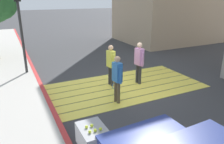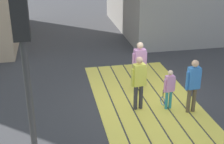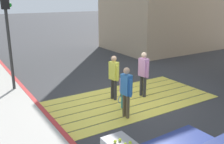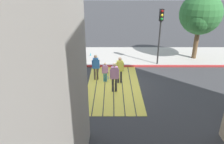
{
  "view_description": "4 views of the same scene",
  "coord_description": "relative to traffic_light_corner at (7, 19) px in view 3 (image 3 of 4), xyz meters",
  "views": [
    {
      "loc": [
        -4.29,
        -7.41,
        3.61
      ],
      "look_at": [
        -0.7,
        -0.1,
        0.78
      ],
      "focal_mm": 34.91,
      "sensor_mm": 36.0,
      "label": 1
    },
    {
      "loc": [
        -9.03,
        2.94,
        5.03
      ],
      "look_at": [
        0.33,
        1.05,
        0.97
      ],
      "focal_mm": 51.35,
      "sensor_mm": 36.0,
      "label": 2
    },
    {
      "loc": [
        -5.59,
        -7.57,
        3.85
      ],
      "look_at": [
        -0.74,
        0.16,
        1.21
      ],
      "focal_mm": 41.49,
      "sensor_mm": 36.0,
      "label": 3
    },
    {
      "loc": [
        11.94,
        -0.09,
        6.14
      ],
      "look_at": [
        0.48,
        -0.1,
        1.18
      ],
      "focal_mm": 34.46,
      "sensor_mm": 36.0,
      "label": 4
    }
  ],
  "objects": [
    {
      "name": "pedestrian_adult_trailing",
      "position": [
        4.23,
        -3.36,
        -1.98
      ],
      "size": [
        0.27,
        0.53,
        1.81
      ],
      "color": "#333338",
      "rests_on": "ground"
    },
    {
      "name": "ground_plane",
      "position": [
        3.58,
        -3.4,
        -3.04
      ],
      "size": [
        120.0,
        120.0,
        0.0
      ],
      "primitive_type": "plane",
      "color": "#38383A"
    },
    {
      "name": "pedestrian_adult_side",
      "position": [
        3.07,
        -3.01,
        -2.02
      ],
      "size": [
        0.27,
        0.51,
        1.75
      ],
      "color": "#333338",
      "rests_on": "ground"
    },
    {
      "name": "traffic_light_corner",
      "position": [
        0.0,
        0.0,
        0.0
      ],
      "size": [
        0.39,
        0.28,
        4.24
      ],
      "color": "#2D2D2D",
      "rests_on": "ground"
    },
    {
      "name": "curb_painted",
      "position": [
        0.33,
        -3.4,
        -2.97
      ],
      "size": [
        0.16,
        40.0,
        0.13
      ],
      "primitive_type": "cube",
      "color": "#BC3333",
      "rests_on": "ground"
    },
    {
      "name": "pedestrian_adult_lead",
      "position": [
        2.56,
        -4.56,
        -2.04
      ],
      "size": [
        0.25,
        0.5,
        1.72
      ],
      "color": "brown",
      "rests_on": "ground"
    },
    {
      "name": "crosswalk_stripes",
      "position": [
        3.58,
        -3.4,
        -3.03
      ],
      "size": [
        6.4,
        3.25,
        0.01
      ],
      "color": "#EAD64C",
      "rests_on": "ground"
    },
    {
      "name": "pedestrian_child_with_racket",
      "position": [
        2.89,
        -3.94,
        -2.3
      ],
      "size": [
        0.28,
        0.42,
        1.31
      ],
      "color": "teal",
      "rests_on": "ground"
    }
  ]
}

